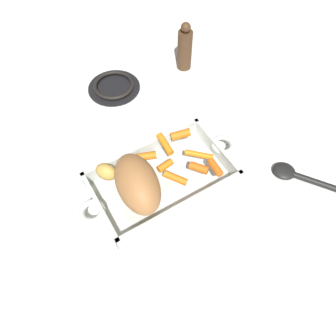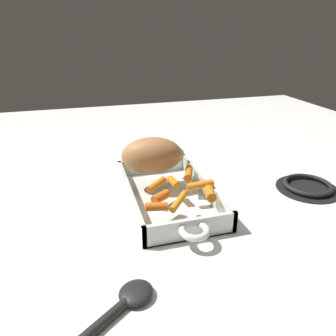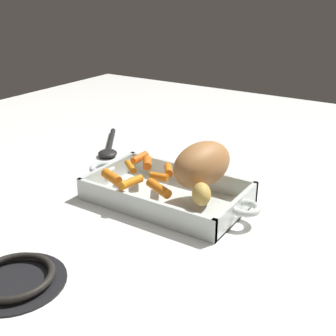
# 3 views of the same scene
# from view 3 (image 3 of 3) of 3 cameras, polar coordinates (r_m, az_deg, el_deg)

# --- Properties ---
(ground_plane) EXTENTS (2.19, 2.19, 0.00)m
(ground_plane) POSITION_cam_3_polar(r_m,az_deg,el_deg) (0.98, -0.15, -4.27)
(ground_plane) COLOR white
(roasting_dish) EXTENTS (0.44, 0.21, 0.05)m
(roasting_dish) POSITION_cam_3_polar(r_m,az_deg,el_deg) (0.97, -0.15, -3.40)
(roasting_dish) COLOR silver
(roasting_dish) RESTS_ON ground_plane
(pork_roast) EXTENTS (0.11, 0.17, 0.09)m
(pork_roast) POSITION_cam_3_polar(r_m,az_deg,el_deg) (0.92, 4.50, 0.49)
(pork_roast) COLOR #AD7241
(pork_roast) RESTS_ON roasting_dish
(baby_carrot_center_right) EXTENTS (0.06, 0.06, 0.02)m
(baby_carrot_center_right) POSITION_cam_3_polar(r_m,az_deg,el_deg) (1.02, -4.95, 0.19)
(baby_carrot_center_right) COLOR orange
(baby_carrot_center_right) RESTS_ON roasting_dish
(baby_carrot_long) EXTENTS (0.07, 0.04, 0.02)m
(baby_carrot_long) POSITION_cam_3_polar(r_m,az_deg,el_deg) (0.90, -1.22, -2.66)
(baby_carrot_long) COLOR orange
(baby_carrot_long) RESTS_ON roasting_dish
(baby_carrot_center_left) EXTENTS (0.04, 0.02, 0.02)m
(baby_carrot_center_left) POSITION_cam_3_polar(r_m,az_deg,el_deg) (0.96, -1.20, -1.15)
(baby_carrot_center_left) COLOR orange
(baby_carrot_center_left) RESTS_ON roasting_dish
(baby_carrot_northeast) EXTENTS (0.04, 0.05, 0.02)m
(baby_carrot_northeast) POSITION_cam_3_polar(r_m,az_deg,el_deg) (1.03, -2.75, 0.69)
(baby_carrot_northeast) COLOR orange
(baby_carrot_northeast) RESTS_ON roasting_dish
(baby_carrot_southwest) EXTENTS (0.05, 0.06, 0.02)m
(baby_carrot_southwest) POSITION_cam_3_polar(r_m,az_deg,el_deg) (0.99, 0.05, -0.25)
(baby_carrot_southwest) COLOR orange
(baby_carrot_southwest) RESTS_ON roasting_dish
(baby_carrot_southeast) EXTENTS (0.06, 0.04, 0.03)m
(baby_carrot_southeast) POSITION_cam_3_polar(r_m,az_deg,el_deg) (0.96, -7.40, -1.17)
(baby_carrot_southeast) COLOR orange
(baby_carrot_southeast) RESTS_ON roasting_dish
(baby_carrot_short) EXTENTS (0.02, 0.07, 0.02)m
(baby_carrot_short) POSITION_cam_3_polar(r_m,az_deg,el_deg) (0.93, -4.87, -1.86)
(baby_carrot_short) COLOR orange
(baby_carrot_short) RESTS_ON roasting_dish
(baby_carrot_northwest) EXTENTS (0.02, 0.05, 0.02)m
(baby_carrot_northwest) POSITION_cam_3_polar(r_m,az_deg,el_deg) (1.06, -3.72, 1.36)
(baby_carrot_northwest) COLOR orange
(baby_carrot_northwest) RESTS_ON roasting_dish
(potato_near_roast) EXTENTS (0.06, 0.07, 0.04)m
(potato_near_roast) POSITION_cam_3_polar(r_m,az_deg,el_deg) (0.85, 4.40, -3.42)
(potato_near_roast) COLOR gold
(potato_near_roast) RESTS_ON roasting_dish
(stove_burner_rear) EXTENTS (0.16, 0.16, 0.02)m
(stove_burner_rear) POSITION_cam_3_polar(r_m,az_deg,el_deg) (0.77, -19.37, -13.50)
(stove_burner_rear) COLOR black
(stove_burner_rear) RESTS_ON ground_plane
(serving_spoon) EXTENTS (0.17, 0.22, 0.02)m
(serving_spoon) POSITION_cam_3_polar(r_m,az_deg,el_deg) (1.29, -7.72, 2.71)
(serving_spoon) COLOR black
(serving_spoon) RESTS_ON ground_plane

